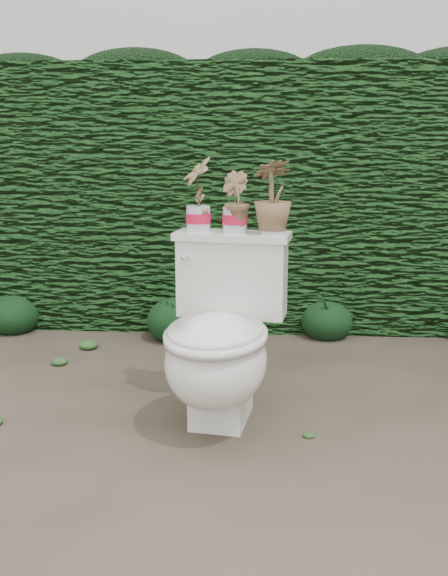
# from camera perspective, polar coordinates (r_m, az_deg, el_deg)

# --- Properties ---
(ground) EXTENTS (60.00, 60.00, 0.00)m
(ground) POSITION_cam_1_polar(r_m,az_deg,el_deg) (2.91, 1.26, -10.64)
(ground) COLOR brown
(ground) RESTS_ON ground
(hedge) EXTENTS (8.00, 1.00, 1.60)m
(hedge) POSITION_cam_1_polar(r_m,az_deg,el_deg) (4.27, 2.20, 8.21)
(hedge) COLOR #1E4C19
(hedge) RESTS_ON ground
(house_wall) EXTENTS (8.00, 3.50, 4.00)m
(house_wall) POSITION_cam_1_polar(r_m,az_deg,el_deg) (8.71, 7.21, 18.64)
(house_wall) COLOR silver
(house_wall) RESTS_ON ground
(toilet) EXTENTS (0.55, 0.74, 0.78)m
(toilet) POSITION_cam_1_polar(r_m,az_deg,el_deg) (2.66, -0.32, -4.78)
(toilet) COLOR silver
(toilet) RESTS_ON ground
(potted_plant_left) EXTENTS (0.17, 0.19, 0.31)m
(potted_plant_left) POSITION_cam_1_polar(r_m,az_deg,el_deg) (2.80, -2.31, 8.17)
(potted_plant_left) COLOR #2D7624
(potted_plant_left) RESTS_ON toilet
(potted_plant_center) EXTENTS (0.17, 0.17, 0.25)m
(potted_plant_center) POSITION_cam_1_polar(r_m,az_deg,el_deg) (2.77, 0.99, 7.50)
(potted_plant_center) COLOR #2D7624
(potted_plant_center) RESTS_ON toilet
(potted_plant_right) EXTENTS (0.23, 0.23, 0.30)m
(potted_plant_right) POSITION_cam_1_polar(r_m,az_deg,el_deg) (2.74, 4.35, 7.92)
(potted_plant_right) COLOR #2D7624
(potted_plant_right) RESTS_ON toilet
(liriope_clump_1) EXTENTS (0.31, 0.31, 0.25)m
(liriope_clump_1) POSITION_cam_1_polar(r_m,az_deg,el_deg) (4.18, -18.24, -1.96)
(liriope_clump_1) COLOR #113313
(liriope_clump_1) RESTS_ON ground
(liriope_clump_2) EXTENTS (0.35, 0.35, 0.28)m
(liriope_clump_2) POSITION_cam_1_polar(r_m,az_deg,el_deg) (3.84, -4.31, -2.47)
(liriope_clump_2) COLOR #113313
(liriope_clump_2) RESTS_ON ground
(liriope_clump_3) EXTENTS (0.31, 0.31, 0.25)m
(liriope_clump_3) POSITION_cam_1_polar(r_m,az_deg,el_deg) (3.91, 9.12, -2.51)
(liriope_clump_3) COLOR #113313
(liriope_clump_3) RESTS_ON ground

